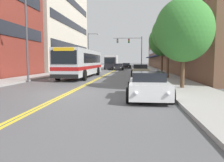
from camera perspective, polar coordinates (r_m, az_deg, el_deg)
ground_plane at (r=48.87m, az=1.60°, el=3.20°), size 240.00×240.00×0.00m
sidewalk_left at (r=49.89m, az=-6.48°, el=3.29°), size 3.05×106.00×0.14m
sidewalk_right at (r=48.84m, az=9.86°, el=3.20°), size 3.05×106.00×0.14m
centre_line at (r=48.87m, az=1.60°, el=3.20°), size 0.34×106.00×0.01m
office_tower_left at (r=48.96m, az=-17.39°, el=18.85°), size 12.08×26.37×26.92m
storefront_row_right at (r=49.57m, az=16.62°, el=7.32°), size 9.10×68.00×7.46m
city_bus at (r=24.45m, az=-7.89°, el=4.93°), size 2.81×12.22×2.94m
car_dark_grey_parked_left_near at (r=43.62m, az=-4.59°, el=3.68°), size 1.97×4.28×1.24m
car_silver_parked_left_mid at (r=37.06m, az=-6.52°, el=3.40°), size 2.06×4.57×1.23m
car_white_parked_right_foreground at (r=10.66m, az=9.47°, el=-1.28°), size 2.03×4.20×1.27m
car_beige_parked_right_mid at (r=26.68m, az=7.38°, el=2.77°), size 2.15×4.70×1.38m
car_champagne_moving_lead at (r=59.62m, az=3.98°, el=4.11°), size 2.04×4.51×1.21m
car_black_moving_second at (r=52.57m, az=3.69°, el=3.98°), size 2.15×4.32×1.26m
car_charcoal_moving_third at (r=42.65m, az=1.65°, el=3.70°), size 1.98×4.38×1.28m
box_truck at (r=47.76m, az=-0.10°, el=5.00°), size 2.60×7.09×3.00m
traffic_signal_mast at (r=49.39m, az=5.32°, el=9.13°), size 6.42×0.38×7.18m
street_lamp_left_near at (r=19.92m, az=-20.96°, el=13.82°), size 1.76×0.28×8.37m
street_lamp_left_far at (r=42.94m, az=-5.77°, el=8.60°), size 2.27×0.28×7.12m
street_tree_right_near at (r=14.43m, az=18.26°, el=12.51°), size 3.56×3.56×5.52m
street_tree_right_mid at (r=22.47m, az=14.53°, el=11.90°), size 3.25×3.25×6.12m
street_tree_right_far at (r=31.78m, az=13.01°, el=10.15°), size 3.79×3.79×6.52m
fire_hydrant at (r=22.99m, az=11.56°, el=2.08°), size 0.32×0.24×0.85m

